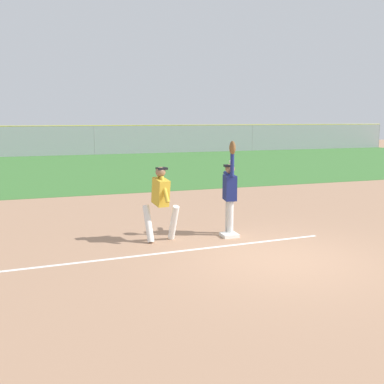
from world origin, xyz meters
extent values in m
plane|color=tan|center=(0.00, 0.00, 0.00)|extent=(82.03, 82.03, 0.00)
cube|color=#3D7533|center=(0.00, 18.59, 0.01)|extent=(53.86, 19.18, 0.01)
cube|color=white|center=(-4.25, 1.02, 0.00)|extent=(11.99, 0.68, 0.01)
cube|color=white|center=(-0.25, 1.92, 0.04)|extent=(0.39, 0.39, 0.08)
cylinder|color=silver|center=(-0.15, 2.23, 0.42)|extent=(0.18, 0.18, 0.85)
cylinder|color=silver|center=(-0.18, 2.03, 0.42)|extent=(0.18, 0.18, 0.85)
cube|color=navy|center=(-0.16, 2.13, 1.15)|extent=(0.34, 0.48, 0.60)
sphere|color=#8C6647|center=(-0.16, 2.13, 1.60)|extent=(0.27, 0.27, 0.23)
cube|color=black|center=(-0.20, 2.13, 1.68)|extent=(0.25, 0.24, 0.05)
cylinder|color=navy|center=(-0.21, 1.91, 1.76)|extent=(0.11, 0.11, 0.62)
cylinder|color=navy|center=(-0.12, 2.35, 1.45)|extent=(0.20, 0.63, 0.09)
ellipsoid|color=brown|center=(-0.21, 1.91, 2.12)|extent=(0.19, 0.30, 0.32)
cylinder|color=white|center=(-1.61, 2.03, 0.42)|extent=(0.21, 0.45, 0.85)
cylinder|color=white|center=(-2.19, 2.10, 0.42)|extent=(0.21, 0.45, 0.85)
cube|color=gold|center=(-1.90, 2.07, 1.15)|extent=(0.33, 0.56, 0.66)
sphere|color=#8C6647|center=(-1.90, 2.07, 1.60)|extent=(0.26, 0.26, 0.23)
cube|color=black|center=(-1.87, 2.07, 1.68)|extent=(0.25, 0.23, 0.05)
cylinder|color=gold|center=(-1.93, 2.28, 1.23)|extent=(0.15, 0.41, 0.58)
cylinder|color=gold|center=(-1.87, 1.85, 1.23)|extent=(0.15, 0.41, 0.58)
sphere|color=white|center=(-0.01, 2.44, 1.75)|extent=(0.07, 0.07, 0.07)
cube|color=#93999E|center=(0.00, 28.18, 1.09)|extent=(53.86, 0.06, 2.19)
cylinder|color=yellow|center=(0.00, 28.18, 2.22)|extent=(53.86, 0.06, 0.06)
cylinder|color=gray|center=(0.00, 28.18, 1.09)|extent=(0.08, 0.08, 2.19)
cylinder|color=gray|center=(13.47, 28.18, 1.09)|extent=(0.08, 0.08, 2.19)
cylinder|color=gray|center=(26.93, 28.18, 1.09)|extent=(0.08, 0.08, 2.19)
cube|color=#B7B7BC|center=(-4.36, 30.93, 0.57)|extent=(4.45, 2.02, 0.55)
cube|color=#2D333D|center=(-4.36, 30.93, 1.05)|extent=(2.25, 1.81, 0.40)
cylinder|color=black|center=(-2.94, 31.92, 0.30)|extent=(0.61, 0.24, 0.60)
cylinder|color=black|center=(-2.88, 30.02, 0.30)|extent=(0.61, 0.24, 0.60)
cylinder|color=black|center=(-5.83, 31.84, 0.30)|extent=(0.61, 0.24, 0.60)
cylinder|color=black|center=(-5.78, 29.94, 0.30)|extent=(0.61, 0.24, 0.60)
cube|color=#23389E|center=(0.91, 31.41, 0.57)|extent=(4.56, 2.31, 0.55)
cube|color=#2D333D|center=(0.91, 31.41, 1.05)|extent=(2.36, 1.95, 0.40)
cylinder|color=black|center=(2.44, 32.22, 0.30)|extent=(0.62, 0.28, 0.60)
cylinder|color=black|center=(2.26, 30.33, 0.30)|extent=(0.62, 0.28, 0.60)
cylinder|color=black|center=(-0.44, 32.49, 0.30)|extent=(0.62, 0.28, 0.60)
cylinder|color=black|center=(-0.62, 30.60, 0.30)|extent=(0.62, 0.28, 0.60)
cube|color=white|center=(5.70, 31.06, 0.57)|extent=(4.46, 2.04, 0.55)
cube|color=#2D333D|center=(5.70, 31.06, 1.05)|extent=(2.26, 1.82, 0.40)
cylinder|color=black|center=(7.18, 31.96, 0.30)|extent=(0.61, 0.24, 0.60)
cylinder|color=black|center=(7.11, 30.06, 0.30)|extent=(0.61, 0.24, 0.60)
cylinder|color=black|center=(4.28, 32.05, 0.30)|extent=(0.61, 0.24, 0.60)
cylinder|color=black|center=(4.22, 30.15, 0.30)|extent=(0.61, 0.24, 0.60)
cube|color=#1E6B33|center=(10.41, 31.09, 0.57)|extent=(4.51, 2.17, 0.55)
cube|color=#2D333D|center=(10.41, 31.09, 1.05)|extent=(2.30, 1.88, 0.40)
cylinder|color=black|center=(11.91, 31.95, 0.30)|extent=(0.61, 0.26, 0.60)
cylinder|color=black|center=(11.80, 30.05, 0.30)|extent=(0.61, 0.26, 0.60)
cylinder|color=black|center=(9.02, 32.13, 0.30)|extent=(0.61, 0.26, 0.60)
cylinder|color=black|center=(8.90, 30.23, 0.30)|extent=(0.61, 0.26, 0.60)
camera|label=1|loc=(-4.62, -7.91, 2.81)|focal=43.16mm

